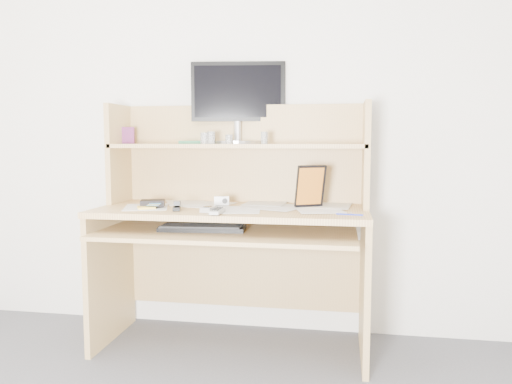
% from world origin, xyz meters
% --- Properties ---
extents(back_wall, '(3.60, 0.04, 2.50)m').
position_xyz_m(back_wall, '(0.00, 1.80, 1.25)').
color(back_wall, silver).
rests_on(back_wall, floor).
extents(desk, '(1.40, 0.70, 1.30)m').
position_xyz_m(desk, '(0.00, 1.56, 0.69)').
color(desk, tan).
rests_on(desk, floor).
extents(paper_clutter, '(1.32, 0.54, 0.01)m').
position_xyz_m(paper_clutter, '(0.00, 1.48, 0.75)').
color(paper_clutter, white).
rests_on(paper_clutter, desk).
extents(keyboard, '(0.44, 0.19, 0.03)m').
position_xyz_m(keyboard, '(-0.12, 1.35, 0.66)').
color(keyboard, black).
rests_on(keyboard, desk).
extents(tv_remote, '(0.05, 0.16, 0.02)m').
position_xyz_m(tv_remote, '(-0.02, 1.25, 0.76)').
color(tv_remote, '#A8A8A3').
rests_on(tv_remote, paper_clutter).
extents(flip_phone, '(0.06, 0.10, 0.03)m').
position_xyz_m(flip_phone, '(-0.08, 1.31, 0.77)').
color(flip_phone, '#B8B8BB').
rests_on(flip_phone, paper_clutter).
extents(stapler, '(0.07, 0.13, 0.04)m').
position_xyz_m(stapler, '(-0.26, 1.35, 0.78)').
color(stapler, black).
rests_on(stapler, paper_clutter).
extents(wallet, '(0.15, 0.13, 0.03)m').
position_xyz_m(wallet, '(-0.42, 1.44, 0.77)').
color(wallet, black).
rests_on(wallet, paper_clutter).
extents(sticky_note_pad, '(0.12, 0.12, 0.01)m').
position_xyz_m(sticky_note_pad, '(-0.43, 1.38, 0.76)').
color(sticky_note_pad, yellow).
rests_on(sticky_note_pad, desk).
extents(digital_camera, '(0.08, 0.05, 0.05)m').
position_xyz_m(digital_camera, '(-0.07, 1.54, 0.78)').
color(digital_camera, silver).
rests_on(digital_camera, paper_clutter).
extents(game_case, '(0.14, 0.09, 0.22)m').
position_xyz_m(game_case, '(0.40, 1.53, 0.87)').
color(game_case, black).
rests_on(game_case, paper_clutter).
extents(blue_pen, '(0.12, 0.03, 0.01)m').
position_xyz_m(blue_pen, '(0.60, 1.27, 0.76)').
color(blue_pen, '#1726AD').
rests_on(blue_pen, paper_clutter).
extents(card_box, '(0.07, 0.03, 0.10)m').
position_xyz_m(card_box, '(-0.64, 1.65, 1.13)').
color(card_box, '#A82216').
rests_on(card_box, desk).
extents(shelf_book, '(0.15, 0.19, 0.02)m').
position_xyz_m(shelf_book, '(-0.27, 1.67, 1.09)').
color(shelf_book, '#358652').
rests_on(shelf_book, desk).
extents(chip_stack_a, '(0.05, 0.05, 0.06)m').
position_xyz_m(chip_stack_a, '(-0.17, 1.59, 1.11)').
color(chip_stack_a, black).
rests_on(chip_stack_a, desk).
extents(chip_stack_b, '(0.05, 0.05, 0.07)m').
position_xyz_m(chip_stack_b, '(-0.14, 1.60, 1.11)').
color(chip_stack_b, white).
rests_on(chip_stack_b, desk).
extents(chip_stack_c, '(0.04, 0.04, 0.05)m').
position_xyz_m(chip_stack_c, '(-0.04, 1.58, 1.11)').
color(chip_stack_c, black).
rests_on(chip_stack_c, desk).
extents(chip_stack_d, '(0.05, 0.05, 0.06)m').
position_xyz_m(chip_stack_d, '(0.15, 1.58, 1.11)').
color(chip_stack_d, white).
rests_on(chip_stack_d, desk).
extents(monitor, '(0.53, 0.26, 0.46)m').
position_xyz_m(monitor, '(-0.02, 1.75, 1.33)').
color(monitor, '#B9B9BE').
rests_on(monitor, desk).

